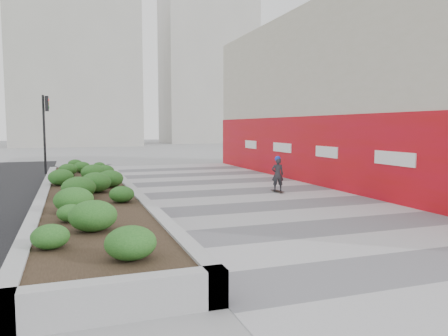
# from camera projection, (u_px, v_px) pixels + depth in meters

# --- Properties ---
(ground) EXTENTS (160.00, 160.00, 0.00)m
(ground) POSITION_uv_depth(u_px,v_px,m) (373.00, 246.00, 9.31)
(ground) COLOR gray
(ground) RESTS_ON ground
(walkway) EXTENTS (8.00, 36.00, 0.01)m
(walkway) POSITION_uv_depth(u_px,v_px,m) (302.00, 218.00, 12.12)
(walkway) COLOR #A8A8AD
(walkway) RESTS_ON ground
(building) EXTENTS (6.04, 24.08, 8.00)m
(building) POSITION_uv_depth(u_px,v_px,m) (374.00, 95.00, 19.67)
(building) COLOR #BDB5A1
(building) RESTS_ON ground
(planter) EXTENTS (3.00, 18.00, 0.90)m
(planter) POSITION_uv_depth(u_px,v_px,m) (89.00, 193.00, 14.02)
(planter) COLOR #9E9EA0
(planter) RESTS_ON ground
(traffic_signal_near) EXTENTS (0.33, 0.28, 4.20)m
(traffic_signal_near) POSITION_uv_depth(u_px,v_px,m) (45.00, 122.00, 23.08)
(traffic_signal_near) COLOR black
(traffic_signal_near) RESTS_ON ground
(distant_bldg_north_l) EXTENTS (16.00, 12.00, 20.00)m
(distant_bldg_north_l) POSITION_uv_depth(u_px,v_px,m) (76.00, 71.00, 58.34)
(distant_bldg_north_l) COLOR #ADAAA3
(distant_bldg_north_l) RESTS_ON ground
(distant_bldg_north_r) EXTENTS (14.00, 10.00, 24.00)m
(distant_bldg_north_r) POSITION_uv_depth(u_px,v_px,m) (207.00, 67.00, 69.47)
(distant_bldg_north_r) COLOR #ADAAA3
(distant_bldg_north_r) RESTS_ON ground
(manhole_cover) EXTENTS (0.44, 0.44, 0.01)m
(manhole_cover) POSITION_uv_depth(u_px,v_px,m) (318.00, 217.00, 12.29)
(manhole_cover) COLOR #595654
(manhole_cover) RESTS_ON ground
(skateboarder) EXTENTS (0.53, 0.73, 1.42)m
(skateboarder) POSITION_uv_depth(u_px,v_px,m) (278.00, 174.00, 16.76)
(skateboarder) COLOR beige
(skateboarder) RESTS_ON ground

